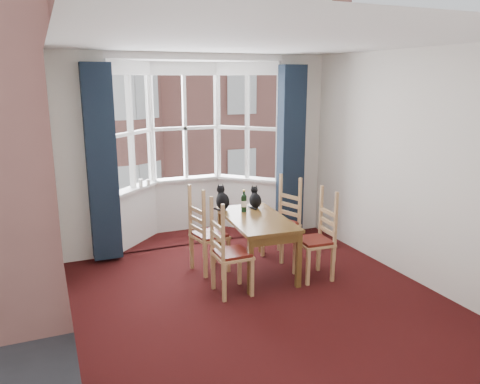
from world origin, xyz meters
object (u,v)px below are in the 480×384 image
chair_right_near (321,241)px  candle_tall (141,183)px  chair_left_far (203,237)px  dining_table (257,225)px  wine_bottle (244,202)px  chair_right_far (285,223)px  cat_right (255,199)px  candle_short (148,183)px  chair_left_near (225,256)px  cat_left (222,200)px

chair_right_near → candle_tall: 2.84m
chair_left_far → dining_table: bearing=-21.0°
dining_table → chair_right_near: size_ratio=1.50×
chair_left_far → wine_bottle: (0.59, 0.06, 0.39)m
dining_table → wine_bottle: 0.38m
dining_table → chair_right_far: size_ratio=1.50×
cat_right → candle_short: cat_right is taller
dining_table → chair_left_near: chair_left_near is taller
chair_left_near → cat_right: (0.80, 0.91, 0.37)m
chair_left_near → candle_tall: bearing=103.4°
cat_right → chair_left_far: bearing=-166.5°
wine_bottle → candle_short: wine_bottle is taller
chair_right_near → candle_short: size_ratio=9.19×
chair_left_far → cat_right: (0.82, 0.20, 0.37)m
chair_left_near → wine_bottle: 1.04m
cat_left → chair_right_far: bearing=-11.8°
chair_left_near → chair_right_far: 1.48m
dining_table → chair_left_far: bearing=159.0°
chair_left_far → candle_tall: bearing=109.0°
dining_table → chair_left_far: size_ratio=1.50×
dining_table → cat_right: bearing=67.6°
cat_left → candle_short: (-0.75, 1.17, 0.06)m
candle_tall → chair_left_near: bearing=-76.6°
chair_right_near → cat_right: size_ratio=3.01×
cat_right → candle_short: 1.74m
cat_right → wine_bottle: (-0.23, -0.13, 0.01)m
chair_left_far → wine_bottle: bearing=6.2°
candle_tall → candle_short: size_ratio=1.22×
chair_right_far → cat_right: size_ratio=3.01×
dining_table → chair_left_near: 0.79m
chair_left_far → candle_tall: (-0.49, 1.43, 0.46)m
chair_left_far → cat_left: (0.38, 0.29, 0.39)m
dining_table → cat_right: size_ratio=4.51×
chair_right_near → cat_left: size_ratio=2.69×
candle_short → dining_table: bearing=-59.4°
wine_bottle → candle_tall: wine_bottle is taller
candle_short → cat_right: bearing=-46.7°
chair_left_far → wine_bottle: size_ratio=3.10×
chair_right_far → chair_left_near: bearing=-146.2°
cat_left → candle_tall: size_ratio=2.80×
dining_table → chair_left_far: (-0.64, 0.24, -0.16)m
chair_left_near → cat_right: 1.27m
chair_right_far → cat_left: size_ratio=2.69×
cat_right → candle_tall: (-1.31, 1.23, 0.09)m
chair_right_near → chair_left_near: bearing=179.6°
dining_table → chair_left_far: chair_left_far is taller
cat_left → candle_tall: bearing=127.4°
chair_right_far → wine_bottle: wine_bottle is taller
dining_table → chair_left_near: (-0.62, -0.47, -0.16)m
chair_right_far → candle_short: size_ratio=9.19×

